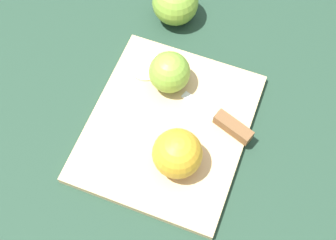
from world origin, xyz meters
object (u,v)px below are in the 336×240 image
at_px(apple_half_left, 178,154).
at_px(apple_half_right, 170,72).
at_px(knife, 230,125).
at_px(apple_whole, 175,2).

xyz_separation_m(apple_half_left, apple_half_right, (0.15, 0.04, -0.00)).
height_order(knife, apple_whole, apple_whole).
xyz_separation_m(apple_half_left, knife, (0.08, -0.08, -0.03)).
bearing_deg(apple_half_left, knife, 28.90).
bearing_deg(apple_half_left, apple_half_right, 87.79).
distance_m(knife, apple_whole, 0.28).
xyz_separation_m(apple_half_right, knife, (-0.07, -0.12, -0.03)).
distance_m(apple_half_left, apple_whole, 0.33).
height_order(apple_half_left, apple_whole, apple_whole).
bearing_deg(knife, apple_half_left, 76.16).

